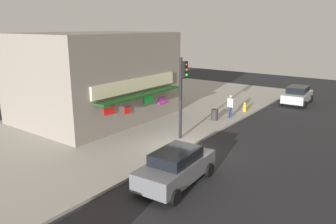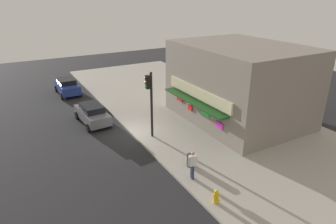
# 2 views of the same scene
# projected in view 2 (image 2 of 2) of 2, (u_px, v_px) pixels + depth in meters

# --- Properties ---
(ground_plane) EXTENTS (64.34, 64.34, 0.00)m
(ground_plane) POSITION_uv_depth(u_px,v_px,m) (131.00, 134.00, 22.88)
(ground_plane) COLOR #232326
(sidewalk) EXTENTS (42.89, 13.87, 0.13)m
(sidewalk) POSITION_uv_depth(u_px,v_px,m) (205.00, 116.00, 25.99)
(sidewalk) COLOR #A39E93
(sidewalk) RESTS_ON ground_plane
(corner_building) EXTENTS (10.44, 8.87, 6.20)m
(corner_building) POSITION_uv_depth(u_px,v_px,m) (239.00, 83.00, 24.39)
(corner_building) COLOR gray
(corner_building) RESTS_ON sidewalk
(traffic_light) EXTENTS (0.32, 0.58, 4.90)m
(traffic_light) POSITION_uv_depth(u_px,v_px,m) (150.00, 97.00, 21.08)
(traffic_light) COLOR black
(traffic_light) RESTS_ON sidewalk
(fire_hydrant) EXTENTS (0.52, 0.28, 0.76)m
(fire_hydrant) POSITION_uv_depth(u_px,v_px,m) (216.00, 197.00, 15.15)
(fire_hydrant) COLOR gold
(fire_hydrant) RESTS_ON sidewalk
(trash_can) EXTENTS (0.51, 0.51, 0.78)m
(trash_can) POSITION_uv_depth(u_px,v_px,m) (191.00, 160.00, 18.38)
(trash_can) COLOR #2D2D2D
(trash_can) RESTS_ON sidewalk
(pedestrian) EXTENTS (0.40, 0.54, 1.74)m
(pedestrian) POSITION_uv_depth(u_px,v_px,m) (193.00, 164.00, 16.93)
(pedestrian) COLOR navy
(pedestrian) RESTS_ON sidewalk
(parked_car_grey) EXTENTS (4.36, 2.22, 1.59)m
(parked_car_grey) POSITION_uv_depth(u_px,v_px,m) (92.00, 113.00, 24.61)
(parked_car_grey) COLOR slate
(parked_car_grey) RESTS_ON ground_plane
(parked_car_blue) EXTENTS (4.27, 2.14, 1.67)m
(parked_car_blue) POSITION_uv_depth(u_px,v_px,m) (67.00, 86.00, 31.60)
(parked_car_blue) COLOR navy
(parked_car_blue) RESTS_ON ground_plane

